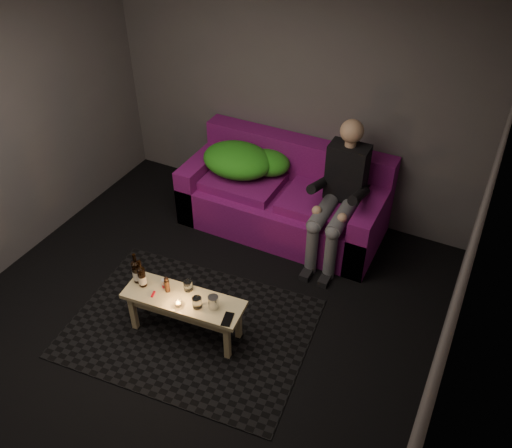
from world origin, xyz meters
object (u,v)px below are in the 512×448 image
at_px(sofa, 285,199).
at_px(beer_bottle_a, 137,271).
at_px(coffee_table, 184,304).
at_px(beer_bottle_b, 142,276).
at_px(steel_cup, 213,302).
at_px(person, 340,192).

height_order(sofa, beer_bottle_a, sofa).
distance_m(coffee_table, beer_bottle_a, 0.49).
bearing_deg(sofa, beer_bottle_b, -105.68).
distance_m(sofa, steel_cup, 1.76).
bearing_deg(beer_bottle_b, beer_bottle_a, 161.14).
bearing_deg(sofa, steel_cup, -84.98).
distance_m(person, beer_bottle_a, 2.01).
bearing_deg(sofa, person, -15.07).
height_order(coffee_table, beer_bottle_a, beer_bottle_a).
relative_size(sofa, coffee_table, 1.98).
bearing_deg(steel_cup, beer_bottle_b, -176.14).
relative_size(person, coffee_table, 1.32).
distance_m(person, beer_bottle_b, 1.99).
xyz_separation_m(sofa, coffee_table, (-0.12, -1.77, 0.02)).
height_order(beer_bottle_b, steel_cup, beer_bottle_b).
bearing_deg(beer_bottle_b, sofa, 74.32).
distance_m(beer_bottle_a, steel_cup, 0.73).
distance_m(sofa, beer_bottle_b, 1.88).
xyz_separation_m(beer_bottle_b, steel_cup, (0.66, 0.04, -0.04)).
bearing_deg(person, coffee_table, -115.03).
xyz_separation_m(sofa, steel_cup, (0.15, -1.75, 0.15)).
relative_size(person, beer_bottle_b, 5.12).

